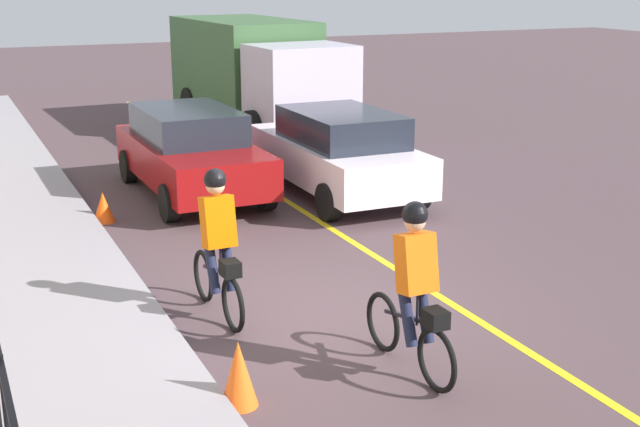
% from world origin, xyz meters
% --- Properties ---
extents(ground_plane, '(80.00, 80.00, 0.00)m').
position_xyz_m(ground_plane, '(0.00, 0.00, 0.00)').
color(ground_plane, '#4C393E').
extents(lane_line_centre, '(36.00, 0.12, 0.01)m').
position_xyz_m(lane_line_centre, '(0.00, -1.60, 0.00)').
color(lane_line_centre, yellow).
rests_on(lane_line_centre, ground).
extents(sidewalk, '(40.00, 3.20, 0.15)m').
position_xyz_m(sidewalk, '(0.00, 3.40, 0.07)').
color(sidewalk, gray).
rests_on(sidewalk, ground).
extents(cyclist_lead, '(1.71, 0.37, 1.83)m').
position_xyz_m(cyclist_lead, '(0.29, 1.15, 0.91)').
color(cyclist_lead, black).
rests_on(cyclist_lead, ground).
extents(cyclist_follow, '(1.71, 0.37, 1.83)m').
position_xyz_m(cyclist_follow, '(-1.91, -0.20, 0.91)').
color(cyclist_follow, black).
rests_on(cyclist_follow, ground).
extents(patrol_sedan, '(4.41, 1.95, 1.58)m').
position_xyz_m(patrol_sedan, '(4.89, -2.62, 0.82)').
color(patrol_sedan, white).
rests_on(patrol_sedan, ground).
extents(parked_sedan_rear, '(4.41, 1.95, 1.58)m').
position_xyz_m(parked_sedan_rear, '(6.05, -0.19, 0.82)').
color(parked_sedan_rear, maroon).
rests_on(parked_sedan_rear, ground).
extents(box_truck_background, '(6.81, 2.80, 2.78)m').
position_xyz_m(box_truck_background, '(11.71, -3.56, 1.55)').
color(box_truck_background, '#365A33').
rests_on(box_truck_background, ground).
extents(traffic_cone_near, '(0.36, 0.36, 0.66)m').
position_xyz_m(traffic_cone_near, '(-1.82, 1.66, 0.33)').
color(traffic_cone_near, '#FA5B17').
rests_on(traffic_cone_near, ground).
extents(traffic_cone_far, '(0.36, 0.36, 0.50)m').
position_xyz_m(traffic_cone_far, '(4.92, 1.65, 0.25)').
color(traffic_cone_far, '#F44D0E').
rests_on(traffic_cone_far, ground).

